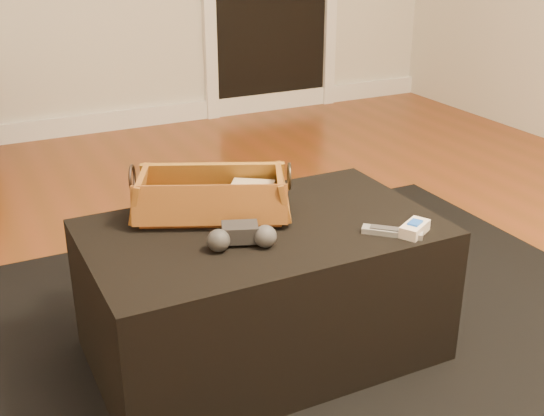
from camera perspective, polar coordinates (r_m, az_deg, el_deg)
name	(u,v)px	position (r m, az deg, el deg)	size (l,w,h in m)	color
floor	(288,374)	(2.08, 1.39, -13.73)	(5.00, 5.50, 0.01)	brown
baseboard	(85,124)	(4.43, -15.40, 6.77)	(5.00, 0.04, 0.12)	white
area_rug	(271,360)	(2.11, -0.13, -12.61)	(2.60, 2.00, 0.01)	black
ottoman	(263,290)	(2.03, -0.76, -6.92)	(1.00, 0.60, 0.42)	black
tv_remote	(204,208)	(1.99, -5.72, -0.03)	(0.24, 0.05, 0.03)	black
cloth_bundle	(253,194)	(2.03, -1.63, 1.15)	(0.13, 0.09, 0.07)	tan
wicker_basket	(212,198)	(2.00, -5.07, 0.83)	(0.51, 0.40, 0.16)	#A45625
game_controller	(241,236)	(1.81, -2.59, -2.35)	(0.20, 0.14, 0.06)	black
silver_remote	(392,232)	(1.91, 10.03, -1.97)	(0.15, 0.14, 0.02)	gray
cream_gadget	(415,228)	(1.92, 11.84, -1.69)	(0.11, 0.09, 0.04)	silver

